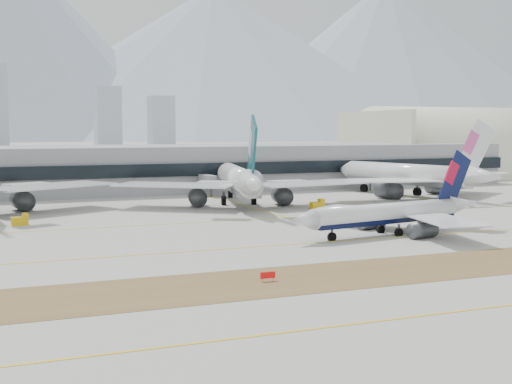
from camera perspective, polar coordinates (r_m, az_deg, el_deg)
name	(u,v)px	position (r m, az deg, el deg)	size (l,w,h in m)	color
ground	(252,242)	(131.14, -0.34, -4.04)	(3000.00, 3000.00, 0.00)	#A9A89E
apron_markings	(431,312)	(84.76, 13.84, -9.29)	(360.00, 122.22, 0.06)	brown
taxiing_airliner	(393,214)	(143.27, 10.90, -1.74)	(49.03, 42.14, 16.54)	white
widebody_cathay	(239,181)	(193.34, -1.35, 0.86)	(66.56, 66.36, 24.43)	white
widebody_china_air	(411,176)	(222.90, 12.33, 1.26)	(65.03, 64.74, 23.79)	white
terminal	(120,169)	(240.07, -10.82, 1.84)	(280.00, 43.10, 15.00)	gray
hangar	(459,175)	(326.87, 15.96, 1.29)	(91.00, 60.00, 60.00)	beige
hold_sign_left	(268,275)	(97.86, 0.95, -6.68)	(2.20, 0.15, 1.35)	red
gse_b	(20,220)	(161.91, -18.33, -2.18)	(3.55, 2.00, 2.60)	#E5B30C
gse_c	(318,205)	(185.43, 4.96, -1.04)	(3.55, 2.00, 2.60)	#E5B30C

